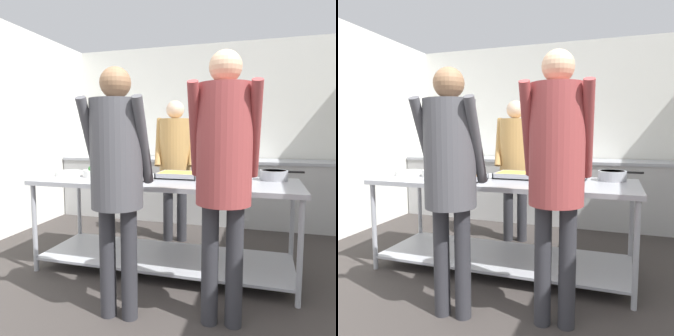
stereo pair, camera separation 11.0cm
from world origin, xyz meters
The scene contains 13 objects.
wall_rear centered at (0.00, 4.03, 1.32)m, with size 4.63×0.06×2.65m.
back_counter centered at (0.00, 3.66, 0.46)m, with size 4.47×0.65×0.92m.
serving_counter centered at (-0.09, 1.79, 0.59)m, with size 2.42×0.87×0.86m.
plate_stack centered at (-1.12, 1.79, 0.89)m, with size 0.28×0.28×0.05m.
broccoli_bowl centered at (-0.82, 1.80, 0.90)m, with size 0.25×0.25×0.11m.
serving_tray_vegetables centered at (-0.45, 1.64, 0.89)m, with size 0.43×0.30×0.05m.
serving_tray_roast centered at (0.00, 1.96, 0.89)m, with size 0.40×0.34×0.05m.
serving_tray_greens centered at (0.44, 2.05, 0.89)m, with size 0.42×0.28×0.05m.
sauce_pan centered at (0.88, 2.05, 0.91)m, with size 0.39×0.25×0.09m.
guest_serving_left centered at (0.54, 1.02, 1.13)m, with size 0.48×0.38×1.82m.
guest_serving_right centered at (-0.16, 0.91, 1.08)m, with size 0.47×0.36×1.73m.
cook_behind_counter centered at (-0.22, 2.62, 1.03)m, with size 0.52×0.41×1.67m.
water_bottle centered at (-1.59, 3.72, 1.05)m, with size 0.07×0.07×0.28m.
Camera 2 is at (0.90, -1.07, 1.30)m, focal length 35.00 mm.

